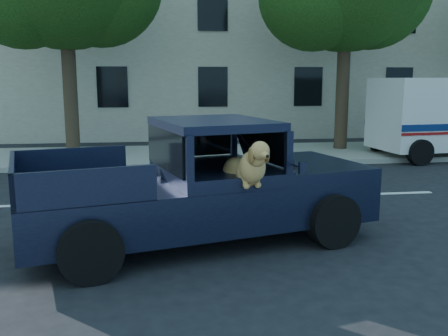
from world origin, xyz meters
name	(u,v)px	position (x,y,z in m)	size (l,w,h in m)	color
ground	(251,254)	(0.00, 0.00, 0.00)	(120.00, 120.00, 0.00)	black
far_sidewalk	(198,155)	(0.00, 9.20, 0.07)	(60.00, 4.00, 0.15)	gray
lane_stripes	(311,196)	(2.00, 3.40, 0.01)	(21.60, 0.14, 0.01)	silver
building_main	(248,35)	(3.00, 16.50, 4.50)	(26.00, 6.00, 9.00)	beige
pickup_truck	(194,202)	(-0.79, 0.68, 0.65)	(5.72, 3.41, 1.92)	black
mail_truck	(444,123)	(7.83, 7.99, 1.12)	(4.86, 2.78, 2.56)	silver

